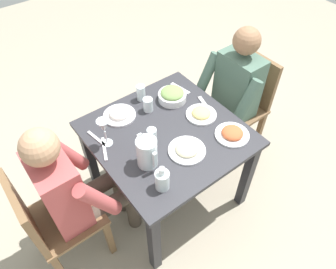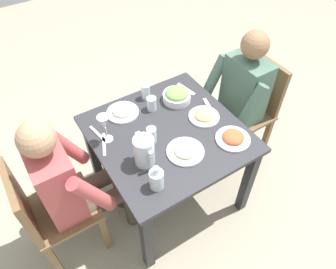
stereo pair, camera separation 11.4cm
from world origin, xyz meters
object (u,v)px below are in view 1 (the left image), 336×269
(plate_fries, at_px, (201,114))
(water_glass_far_right, at_px, (152,136))
(chair_near, at_px, (50,220))
(oil_carafe, at_px, (162,181))
(water_pitcher, at_px, (147,152))
(diner_far, at_px, (228,96))
(diner_near, at_px, (77,188))
(wine_glass, at_px, (104,127))
(salad_bowl, at_px, (172,95))
(chair_far, at_px, (244,100))
(plate_rice_curry, at_px, (232,134))
(water_glass_far_left, at_px, (148,105))
(dining_table, at_px, (167,144))
(plate_yoghurt, at_px, (119,114))
(plate_beans, at_px, (187,149))
(water_glass_center, at_px, (141,93))

(plate_fries, distance_m, water_glass_far_right, 0.40)
(chair_near, height_order, oil_carafe, oil_carafe)
(water_pitcher, relative_size, oil_carafe, 1.16)
(diner_far, xyz_separation_m, oil_carafe, (0.39, -0.90, 0.14))
(diner_near, distance_m, wine_glass, 0.38)
(salad_bowl, distance_m, water_glass_far_right, 0.42)
(chair_far, xyz_separation_m, oil_carafe, (0.39, -1.11, 0.28))
(chair_far, relative_size, diner_far, 0.74)
(plate_rice_curry, xyz_separation_m, water_glass_far_left, (-0.51, -0.28, 0.03))
(wine_glass, height_order, oil_carafe, wine_glass)
(chair_far, xyz_separation_m, salad_bowl, (-0.15, -0.62, 0.27))
(dining_table, bearing_deg, water_pitcher, -61.62)
(water_glass_far_right, distance_m, oil_carafe, 0.33)
(diner_near, bearing_deg, diner_far, 92.46)
(diner_far, height_order, plate_yoghurt, diner_far)
(dining_table, bearing_deg, water_glass_far_right, -84.37)
(plate_yoghurt, relative_size, water_glass_far_left, 2.26)
(diner_near, bearing_deg, plate_rice_curry, 72.59)
(chair_far, distance_m, water_glass_far_right, 1.01)
(plate_rice_curry, bearing_deg, dining_table, -131.55)
(diner_far, xyz_separation_m, plate_fries, (0.09, -0.36, 0.10))
(chair_near, relative_size, water_glass_far_right, 7.71)
(diner_far, height_order, plate_fries, diner_far)
(chair_near, height_order, plate_beans, chair_near)
(plate_yoghurt, xyz_separation_m, wine_glass, (0.16, -0.19, 0.12))
(plate_beans, distance_m, wine_glass, 0.51)
(dining_table, distance_m, plate_beans, 0.24)
(salad_bowl, distance_m, oil_carafe, 0.72)
(water_glass_far_right, bearing_deg, water_glass_far_left, 149.70)
(salad_bowl, distance_m, plate_yoghurt, 0.39)
(salad_bowl, xyz_separation_m, water_glass_far_left, (-0.02, -0.19, 0.01))
(plate_fries, bearing_deg, water_glass_center, -149.37)
(oil_carafe, bearing_deg, wine_glass, -169.75)
(chair_far, distance_m, water_pitcher, 1.14)
(plate_rice_curry, bearing_deg, oil_carafe, -86.18)
(chair_far, xyz_separation_m, water_glass_far_left, (-0.16, -0.81, 0.28))
(plate_rice_curry, relative_size, wine_glass, 1.10)
(plate_beans, bearing_deg, diner_near, -109.17)
(chair_near, height_order, water_pitcher, water_pitcher)
(plate_beans, bearing_deg, salad_bowl, 152.95)
(diner_far, xyz_separation_m, salad_bowl, (-0.15, -0.42, 0.12))
(plate_beans, bearing_deg, plate_fries, 123.64)
(chair_far, xyz_separation_m, diner_far, (-0.00, -0.20, 0.14))
(salad_bowl, height_order, water_glass_far_right, water_glass_far_right)
(water_glass_far_left, bearing_deg, diner_far, 75.11)
(chair_far, height_order, wine_glass, wine_glass)
(chair_near, height_order, diner_far, diner_far)
(plate_beans, distance_m, water_glass_center, 0.56)
(plate_rice_curry, bearing_deg, water_pitcher, -104.75)
(plate_yoghurt, bearing_deg, plate_beans, 17.99)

